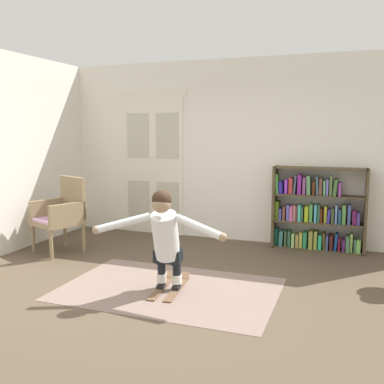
{
  "coord_description": "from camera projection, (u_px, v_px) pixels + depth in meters",
  "views": [
    {
      "loc": [
        1.69,
        -4.26,
        1.79
      ],
      "look_at": [
        -0.09,
        0.6,
        1.05
      ],
      "focal_mm": 40.87,
      "sensor_mm": 36.0,
      "label": 1
    }
  ],
  "objects": [
    {
      "name": "ground_plane",
      "position": [
        181.0,
        294.0,
        4.79
      ],
      "size": [
        7.2,
        7.2,
        0.0
      ],
      "primitive_type": "plane",
      "color": "brown"
    },
    {
      "name": "back_wall",
      "position": [
        240.0,
        151.0,
        7.0
      ],
      "size": [
        6.0,
        0.1,
        2.9
      ],
      "primitive_type": "cube",
      "color": "silver",
      "rests_on": "ground"
    },
    {
      "name": "double_door",
      "position": [
        153.0,
        163.0,
        7.5
      ],
      "size": [
        1.22,
        0.05,
        2.45
      ],
      "color": "silver",
      "rests_on": "ground"
    },
    {
      "name": "rug",
      "position": [
        169.0,
        289.0,
        4.94
      ],
      "size": [
        2.41,
        1.61,
        0.01
      ],
      "primitive_type": "cube",
      "color": "#816A60",
      "rests_on": "ground"
    },
    {
      "name": "bookshelf",
      "position": [
        315.0,
        214.0,
        6.52
      ],
      "size": [
        1.35,
        0.3,
        1.24
      ],
      "color": "#4D402A",
      "rests_on": "ground"
    },
    {
      "name": "wicker_chair",
      "position": [
        62.0,
        213.0,
        6.4
      ],
      "size": [
        0.79,
        0.79,
        1.1
      ],
      "color": "#8D7654",
      "rests_on": "ground"
    },
    {
      "name": "skis_pair",
      "position": [
        170.0,
        286.0,
        4.97
      ],
      "size": [
        0.36,
        0.85,
        0.07
      ],
      "color": "brown",
      "rests_on": "rug"
    },
    {
      "name": "person_skier",
      "position": [
        165.0,
        234.0,
        4.71
      ],
      "size": [
        1.44,
        0.65,
        1.09
      ],
      "color": "white",
      "rests_on": "skis_pair"
    }
  ]
}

